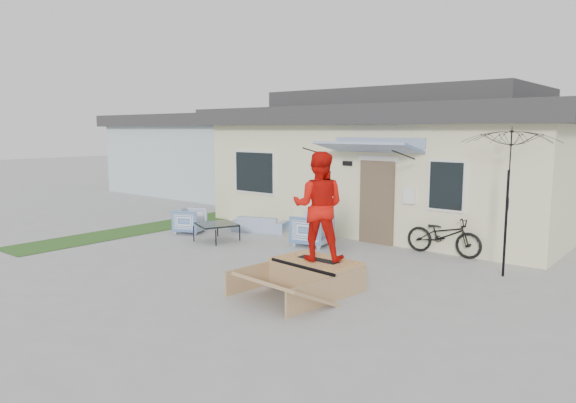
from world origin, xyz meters
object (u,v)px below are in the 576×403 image
Objects in this scene: armchair_left at (190,220)px; coffee_table at (217,232)px; patio_umbrella at (508,188)px; skateboard at (318,259)px; armchair_right at (312,228)px; skate_ramp at (316,274)px; loveseat at (260,221)px; skater at (319,204)px; bicycle at (444,231)px.

armchair_left is 1.39m from coffee_table.
patio_umbrella is 3.96m from skateboard.
armchair_right is 0.40× the size of patio_umbrella.
armchair_left reaches higher than skate_ramp.
loveseat is 6.94m from patio_umbrella.
skateboard is (0.01, 0.05, 0.28)m from skate_ramp.
armchair_right is (2.19, -0.48, 0.14)m from loveseat.
skateboard is (2.19, -2.72, 0.09)m from armchair_right.
skateboard is at bearing 27.57° from armchair_right.
patio_umbrella is at bearing -157.10° from skater.
coffee_table is 5.65m from bicycle.
armchair_right reaches higher than loveseat.
armchair_left is at bearing 169.55° from coffee_table.
coffee_table is 4.67m from skate_ramp.
armchair_left is at bearing -44.94° from skater.
coffee_table is at bearing -47.00° from skater.
skate_ramp is (4.39, -1.61, 0.02)m from coffee_table.
bicycle reaches higher than armchair_left.
skateboard is at bearing 90.00° from skate_ramp.
skater reaches higher than coffee_table.
skate_ramp is (2.18, -2.77, -0.19)m from armchair_right.
loveseat reaches higher than skate_ramp.
skate_ramp is at bearing 56.31° from skater.
patio_umbrella reaches higher than skate_ramp.
armchair_left is 0.91× the size of skateboard.
skater is (0.01, 0.05, 1.29)m from skate_ramp.
armchair_right is 4.77m from patio_umbrella.
bicycle reaches higher than armchair_right.
skater is (5.75, -1.81, 1.16)m from armchair_left.
skateboard is (4.38, -3.20, 0.23)m from loveseat.
skateboard is (-0.76, -3.84, -0.04)m from bicycle.
armchair_left is 0.43× the size of bicycle.
armchair_right reaches higher than coffee_table.
loveseat reaches higher than coffee_table.
skater reaches higher than bicycle.
bicycle is at bearing 80.50° from skateboard.
bicycle is 2.12× the size of skateboard.
patio_umbrella reaches higher than bicycle.
bicycle is at bearing 167.03° from loveseat.
armchair_left is 6.14m from skater.
skate_ramp is 1.02× the size of skater.
patio_umbrella reaches higher than loveseat.
armchair_right reaches higher than skateboard.
skater is at bearing -129.60° from patio_umbrella.
patio_umbrella is at bearing -121.71° from bicycle.
bicycle is at bearing -97.33° from armchair_left.
skate_ramp is 0.28m from skateboard.
skateboard is (4.39, -1.56, 0.30)m from coffee_table.
bicycle is at bearing 150.01° from patio_umbrella.
skate_ramp is at bearing 26.99° from armchair_right.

